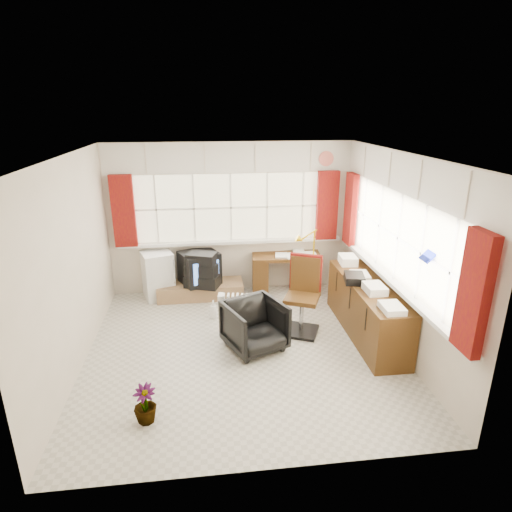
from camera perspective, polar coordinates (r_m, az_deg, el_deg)
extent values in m
plane|color=beige|center=(5.76, -1.70, -12.27)|extent=(4.00, 4.00, 0.00)
plane|color=beige|center=(7.12, -3.34, 4.93)|extent=(4.00, 0.00, 4.00)
plane|color=beige|center=(3.41, 1.37, -11.87)|extent=(4.00, 0.00, 4.00)
plane|color=beige|center=(5.43, -23.37, -1.34)|extent=(0.00, 4.00, 4.00)
plane|color=beige|center=(5.74, 18.47, 0.37)|extent=(0.00, 4.00, 4.00)
plane|color=white|center=(4.93, -1.99, 13.30)|extent=(4.00, 4.00, 0.00)
plane|color=#F3EBC1|center=(7.06, -3.36, 6.46)|extent=(3.60, 0.00, 3.60)
cube|color=white|center=(7.17, -3.25, 1.87)|extent=(3.70, 0.12, 0.05)
cube|color=white|center=(7.07, -13.15, 6.02)|extent=(0.03, 0.02, 1.10)
cube|color=white|center=(7.03, -8.27, 6.26)|extent=(0.03, 0.02, 1.10)
cube|color=white|center=(7.05, -3.36, 6.45)|extent=(0.03, 0.02, 1.10)
cube|color=white|center=(7.11, 1.51, 6.59)|extent=(0.03, 0.02, 1.10)
cube|color=white|center=(7.22, 6.25, 6.68)|extent=(0.03, 0.02, 1.10)
plane|color=#F3EBC1|center=(5.67, 18.49, 2.27)|extent=(0.00, 3.60, 3.60)
cube|color=white|center=(5.84, 17.54, -3.18)|extent=(0.12, 3.70, 0.05)
cube|color=white|center=(4.67, 24.49, -2.08)|extent=(0.02, 0.03, 1.10)
cube|color=white|center=(5.16, 21.15, 0.30)|extent=(0.02, 0.03, 1.10)
cube|color=white|center=(5.67, 18.40, 2.27)|extent=(0.02, 0.03, 1.10)
cube|color=white|center=(6.19, 16.11, 3.90)|extent=(0.02, 0.03, 1.10)
cube|color=white|center=(6.73, 14.17, 5.27)|extent=(0.02, 0.03, 1.10)
cube|color=maroon|center=(7.08, -17.25, 5.70)|extent=(0.35, 0.10, 1.15)
cube|color=maroon|center=(7.26, 9.48, 6.63)|extent=(0.35, 0.10, 1.15)
cube|color=maroon|center=(7.07, 12.50, 6.10)|extent=(0.10, 0.35, 1.15)
cube|color=maroon|center=(4.25, 27.07, -4.49)|extent=(0.10, 0.35, 1.15)
cube|color=silver|center=(6.90, -3.48, 12.91)|extent=(3.95, 0.08, 0.48)
cube|color=silver|center=(5.50, 19.19, 10.26)|extent=(0.08, 3.95, 0.48)
cube|color=#4E2E12|center=(7.22, 4.06, 0.02)|extent=(1.19, 0.67, 0.05)
cube|color=#4E2E12|center=(7.31, 0.56, -2.46)|extent=(0.31, 0.53, 0.61)
cube|color=#4E2E12|center=(7.40, 7.40, -2.36)|extent=(0.31, 0.53, 0.61)
cube|color=white|center=(7.21, 4.07, 0.30)|extent=(0.22, 0.28, 0.02)
cube|color=white|center=(7.21, 4.07, 0.33)|extent=(0.22, 0.28, 0.02)
cube|color=white|center=(7.21, 4.07, 0.36)|extent=(0.22, 0.28, 0.02)
cube|color=white|center=(7.21, 4.07, 0.39)|extent=(0.22, 0.28, 0.02)
cube|color=white|center=(7.21, 4.07, 0.42)|extent=(0.22, 0.28, 0.02)
cylinder|color=#E1B409|center=(7.15, 7.66, 0.01)|extent=(0.11, 0.11, 0.02)
cylinder|color=#E1B409|center=(7.09, 7.74, 1.61)|extent=(0.03, 0.03, 0.42)
cone|color=#E1B409|center=(7.04, 7.80, 2.90)|extent=(0.18, 0.16, 0.17)
cube|color=black|center=(6.16, 5.97, -9.90)|extent=(0.60, 0.60, 0.04)
cylinder|color=silver|center=(6.04, 6.05, -7.89)|extent=(0.06, 0.06, 0.53)
cube|color=#4E2E12|center=(5.93, 6.14, -5.63)|extent=(0.58, 0.57, 0.06)
cube|color=#4E2E12|center=(6.02, 6.64, -2.32)|extent=(0.39, 0.21, 0.51)
cube|color=maroon|center=(6.01, 6.65, -2.15)|extent=(0.43, 0.24, 0.53)
imported|color=black|center=(5.62, -0.17, -9.31)|extent=(0.92, 0.93, 0.65)
cube|color=white|center=(6.04, -2.42, -10.22)|extent=(0.44, 0.23, 0.08)
cube|color=white|center=(5.91, -4.29, -7.53)|extent=(0.05, 0.13, 0.54)
cube|color=white|center=(5.90, -3.68, -7.54)|extent=(0.05, 0.13, 0.54)
cube|color=white|center=(5.90, -3.07, -7.56)|extent=(0.05, 0.13, 0.54)
cube|color=white|center=(5.89, -2.47, -7.58)|extent=(0.05, 0.13, 0.54)
cube|color=white|center=(5.88, -1.85, -7.59)|extent=(0.05, 0.13, 0.54)
cube|color=white|center=(5.88, -1.24, -7.61)|extent=(0.05, 0.13, 0.54)
cube|color=white|center=(5.88, -0.63, -7.62)|extent=(0.05, 0.13, 0.54)
cube|color=#4E2E12|center=(6.13, 14.52, -6.88)|extent=(0.50, 2.00, 0.75)
cube|color=white|center=(5.28, 17.70, -6.50)|extent=(0.24, 0.32, 0.10)
cube|color=white|center=(5.72, 15.54, -4.23)|extent=(0.24, 0.32, 0.10)
cube|color=white|center=(6.18, 13.71, -2.29)|extent=(0.24, 0.32, 0.10)
cube|color=white|center=(6.64, 12.14, -0.62)|extent=(0.24, 0.32, 0.10)
cube|color=black|center=(5.98, 12.97, -2.91)|extent=(0.32, 0.37, 0.11)
cube|color=#98714C|center=(7.21, -7.39, -4.48)|extent=(1.40, 0.50, 0.25)
cube|color=black|center=(7.10, -7.56, -1.52)|extent=(0.74, 0.71, 0.52)
cube|color=#5389EC|center=(6.87, -6.62, -2.21)|extent=(0.41, 0.20, 0.36)
cube|color=black|center=(7.00, -7.12, -3.24)|extent=(0.63, 0.51, 0.20)
cube|color=black|center=(6.93, -7.19, -1.77)|extent=(0.58, 0.48, 0.19)
cube|color=black|center=(6.86, -7.25, -0.33)|extent=(0.53, 0.44, 0.18)
cube|color=white|center=(7.23, -12.92, -2.50)|extent=(0.58, 0.58, 0.78)
cube|color=silver|center=(7.02, -10.89, -2.00)|extent=(0.02, 0.02, 0.41)
imported|color=white|center=(6.48, -5.69, -7.10)|extent=(0.13, 0.13, 0.29)
imported|color=#8ACDC3|center=(7.17, -4.16, -4.74)|extent=(0.11, 0.11, 0.20)
imported|color=black|center=(4.65, -14.58, -18.57)|extent=(0.29, 0.29, 0.41)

